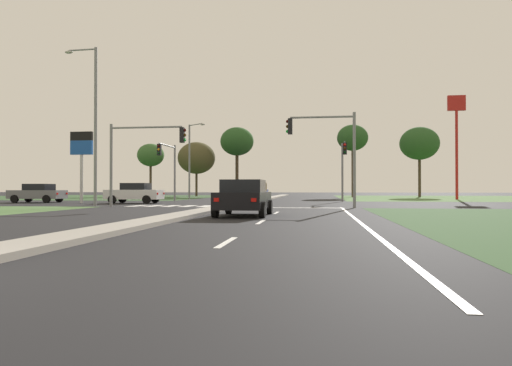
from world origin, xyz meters
TOP-DOWN VIEW (x-y plane):
  - ground_plane at (0.00, 30.00)m, footprint 200.00×200.00m
  - grass_verge_far_left at (-25.50, 54.50)m, footprint 35.00×35.00m
  - grass_verge_far_right at (25.50, 54.50)m, footprint 35.00×35.00m
  - median_island_near at (0.00, 11.00)m, footprint 1.20×22.00m
  - median_island_far at (0.00, 55.00)m, footprint 1.20×36.00m
  - lane_dash_near at (3.50, 5.24)m, footprint 0.14×2.00m
  - lane_dash_second at (3.50, 11.24)m, footprint 0.14×2.00m
  - lane_dash_third at (3.50, 17.24)m, footprint 0.14×2.00m
  - edge_line_right at (6.85, 12.00)m, footprint 0.14×24.00m
  - stop_bar_near at (3.80, 23.00)m, footprint 6.40×0.50m
  - crosswalk_bar_near at (-6.40, 24.80)m, footprint 0.70×2.80m
  - crosswalk_bar_second at (-5.25, 24.80)m, footprint 0.70×2.80m
  - crosswalk_bar_third at (-4.10, 24.80)m, footprint 0.70×2.80m
  - crosswalk_bar_fourth at (-2.95, 24.80)m, footprint 0.70×2.80m
  - crosswalk_bar_fifth at (-1.80, 24.80)m, footprint 0.70×2.80m
  - crosswalk_bar_sixth at (-0.65, 24.80)m, footprint 0.70×2.80m
  - car_black_near at (2.35, 14.78)m, footprint 2.09×4.36m
  - car_maroon_second at (-2.26, 51.95)m, footprint 1.98×4.61m
  - car_white_third at (-8.72, 29.93)m, footprint 4.31×2.08m
  - car_grey_fourth at (-17.37, 30.71)m, footprint 4.37×2.04m
  - car_teal_fifth at (-2.19, 40.87)m, footprint 2.03×4.15m
  - car_blue_sixth at (-2.32, 57.90)m, footprint 2.02×4.59m
  - traffic_signal_near_left at (-5.72, 23.40)m, footprint 5.01×0.32m
  - traffic_signal_near_right at (6.14, 23.40)m, footprint 4.15×0.32m
  - traffic_signal_far_left at (-7.60, 34.89)m, footprint 0.32×4.57m
  - traffic_signal_far_right at (7.60, 35.16)m, footprint 0.32×3.92m
  - street_lamp_second at (-9.01, 23.77)m, footprint 2.31×0.34m
  - street_lamp_third at (-8.63, 45.69)m, footprint 2.25×1.68m
  - pedestrian_at_median at (0.04, 43.18)m, footprint 0.34×0.34m
  - fastfood_pole_sign at (19.89, 46.13)m, footprint 1.80×0.40m
  - fuel_price_totem at (-12.91, 29.54)m, footprint 1.80×0.24m
  - treeline_near at (-19.21, 61.47)m, footprint 3.98×3.98m
  - treeline_second at (-12.34, 62.03)m, footprint 5.54×5.54m
  - treeline_third at (-6.34, 62.53)m, footprint 4.92×4.92m
  - treeline_fourth at (10.07, 57.92)m, footprint 4.08×4.08m
  - treeline_fifth at (19.16, 60.35)m, footprint 5.24×5.24m

SIDE VIEW (x-z plane):
  - ground_plane at x=0.00m, z-range 0.00..0.00m
  - grass_verge_far_left at x=-25.50m, z-range 0.00..0.01m
  - grass_verge_far_right at x=25.50m, z-range 0.00..0.01m
  - lane_dash_near at x=3.50m, z-range 0.00..0.01m
  - lane_dash_second at x=3.50m, z-range 0.00..0.01m
  - lane_dash_third at x=3.50m, z-range 0.00..0.01m
  - edge_line_right at x=6.85m, z-range 0.00..0.01m
  - stop_bar_near at x=3.80m, z-range 0.00..0.01m
  - crosswalk_bar_near at x=-6.40m, z-range 0.00..0.01m
  - crosswalk_bar_second at x=-5.25m, z-range 0.00..0.01m
  - crosswalk_bar_third at x=-4.10m, z-range 0.00..0.01m
  - crosswalk_bar_fourth at x=-2.95m, z-range 0.00..0.01m
  - crosswalk_bar_fifth at x=-1.80m, z-range 0.00..0.01m
  - crosswalk_bar_sixth at x=-0.65m, z-range 0.00..0.01m
  - median_island_near at x=0.00m, z-range 0.00..0.14m
  - median_island_far at x=0.00m, z-range 0.00..0.14m
  - car_teal_fifth at x=-2.19m, z-range 0.02..1.53m
  - car_black_near at x=2.35m, z-range 0.02..1.54m
  - car_grey_fourth at x=-17.37m, z-range 0.02..1.55m
  - car_blue_sixth at x=-2.32m, z-range 0.02..1.56m
  - car_white_third at x=-8.72m, z-range 0.02..1.59m
  - car_maroon_second at x=-2.26m, z-range 0.02..1.61m
  - pedestrian_at_median at x=0.04m, z-range 0.33..2.10m
  - traffic_signal_far_right at x=7.60m, z-range 0.95..6.07m
  - traffic_signal_far_left at x=-7.60m, z-range 0.99..6.14m
  - traffic_signal_near_left at x=-5.72m, z-range 1.03..6.29m
  - traffic_signal_near_right at x=6.14m, z-range 1.04..6.72m
  - fuel_price_totem at x=-12.91m, z-range 1.29..6.90m
  - street_lamp_third at x=-8.63m, z-range 0.57..8.90m
  - treeline_second at x=-12.34m, z-range 1.65..9.68m
  - street_lamp_second at x=-9.01m, z-range 0.55..10.87m
  - treeline_near at x=-19.21m, z-range 2.18..10.01m
  - treeline_fifth at x=19.16m, z-range 2.49..11.99m
  - treeline_fourth at x=10.07m, z-range 3.04..12.68m
  - fastfood_pole_sign at x=19.89m, z-range 2.55..13.46m
  - treeline_third at x=-6.34m, z-range 2.94..13.14m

